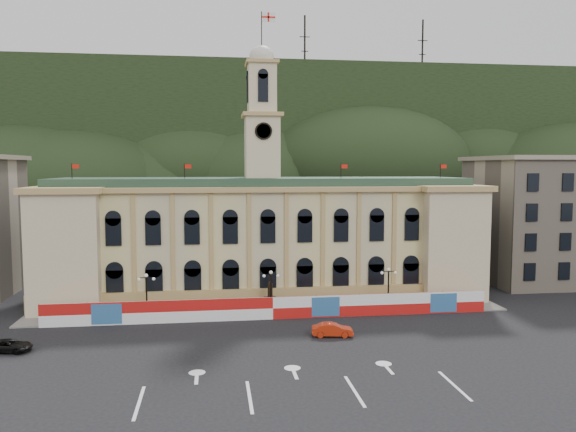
{
  "coord_description": "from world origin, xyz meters",
  "views": [
    {
      "loc": [
        -6.54,
        -46.31,
        17.0
      ],
      "look_at": [
        2.12,
        18.0,
        11.34
      ],
      "focal_mm": 35.0,
      "sensor_mm": 36.0,
      "label": 1
    }
  ],
  "objects": [
    {
      "name": "ground",
      "position": [
        0.0,
        0.0,
        0.0
      ],
      "size": [
        260.0,
        260.0,
        0.0
      ],
      "primitive_type": "plane",
      "color": "black",
      "rests_on": "ground"
    },
    {
      "name": "lane_markings",
      "position": [
        0.0,
        -5.0,
        0.0
      ],
      "size": [
        26.0,
        10.0,
        0.02
      ],
      "primitive_type": null,
      "color": "white",
      "rests_on": "ground"
    },
    {
      "name": "hill_ridge",
      "position": [
        0.03,
        121.99,
        19.48
      ],
      "size": [
        230.0,
        80.0,
        64.0
      ],
      "color": "black",
      "rests_on": "ground"
    },
    {
      "name": "city_hall",
      "position": [
        0.0,
        27.63,
        7.85
      ],
      "size": [
        56.2,
        17.6,
        37.1
      ],
      "color": "#C6B98F",
      "rests_on": "ground"
    },
    {
      "name": "side_building_right",
      "position": [
        43.0,
        30.93,
        9.33
      ],
      "size": [
        21.0,
        17.0,
        18.6
      ],
      "color": "tan",
      "rests_on": "ground"
    },
    {
      "name": "hoarding_fence",
      "position": [
        0.06,
        15.07,
        1.25
      ],
      "size": [
        50.0,
        0.44,
        2.5
      ],
      "color": "red",
      "rests_on": "ground"
    },
    {
      "name": "pavement",
      "position": [
        0.0,
        17.75,
        0.08
      ],
      "size": [
        56.0,
        5.5,
        0.16
      ],
      "primitive_type": "cube",
      "color": "slate",
      "rests_on": "ground"
    },
    {
      "name": "statue",
      "position": [
        0.0,
        18.0,
        1.19
      ],
      "size": [
        1.4,
        1.4,
        3.72
      ],
      "color": "#595651",
      "rests_on": "ground"
    },
    {
      "name": "lamp_left",
      "position": [
        -14.0,
        17.0,
        3.07
      ],
      "size": [
        1.96,
        0.44,
        5.15
      ],
      "color": "black",
      "rests_on": "ground"
    },
    {
      "name": "lamp_center",
      "position": [
        0.0,
        17.0,
        3.07
      ],
      "size": [
        1.96,
        0.44,
        5.15
      ],
      "color": "black",
      "rests_on": "ground"
    },
    {
      "name": "lamp_right",
      "position": [
        14.0,
        17.0,
        3.07
      ],
      "size": [
        1.96,
        0.44,
        5.15
      ],
      "color": "black",
      "rests_on": "ground"
    },
    {
      "name": "red_sedan",
      "position": [
        5.27,
        7.83,
        0.68
      ],
      "size": [
        2.5,
        4.51,
        1.37
      ],
      "primitive_type": "imported",
      "rotation": [
        0.0,
        0.0,
        1.44
      ],
      "color": "#B9250D",
      "rests_on": "ground"
    },
    {
      "name": "black_suv",
      "position": [
        -25.33,
        7.13,
        0.57
      ],
      "size": [
        3.22,
        4.73,
        1.14
      ],
      "primitive_type": "imported",
      "rotation": [
        0.0,
        0.0,
        1.41
      ],
      "color": "black",
      "rests_on": "ground"
    }
  ]
}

